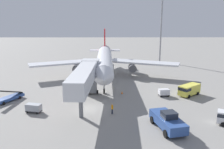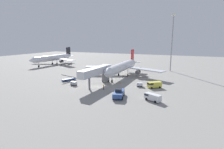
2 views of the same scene
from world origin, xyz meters
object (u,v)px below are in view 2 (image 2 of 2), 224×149
(ground_crew_worker_foreground, at_px, (104,87))
(service_van_mid_right, at_px, (152,97))
(baggage_cart_near_right, at_px, (74,83))
(service_van_rear_left, at_px, (154,84))
(safety_cone_alpha, at_px, (120,83))
(baggage_cart_outer_left, at_px, (140,84))
(apron_light_mast, at_px, (173,33))
(airplane_background, at_px, (54,58))
(pushback_tug, at_px, (119,93))
(belt_loader_truck, at_px, (69,79))
(airplane_at_gate, at_px, (123,67))
(jet_bridge, at_px, (97,72))

(ground_crew_worker_foreground, bearing_deg, service_van_mid_right, -14.49)
(baggage_cart_near_right, bearing_deg, service_van_rear_left, 16.92)
(service_van_rear_left, relative_size, safety_cone_alpha, 8.41)
(baggage_cart_outer_left, relative_size, ground_crew_worker_foreground, 1.24)
(baggage_cart_near_right, xyz_separation_m, apron_light_mast, (30.99, 47.73, 19.95))
(airplane_background, bearing_deg, baggage_cart_near_right, -42.22)
(pushback_tug, relative_size, belt_loader_truck, 1.21)
(baggage_cart_outer_left, bearing_deg, ground_crew_worker_foreground, -139.39)
(safety_cone_alpha, bearing_deg, baggage_cart_near_right, -146.95)
(service_van_rear_left, bearing_deg, baggage_cart_near_right, -163.08)
(airplane_background, bearing_deg, service_van_rear_left, -24.08)
(pushback_tug, distance_m, belt_loader_truck, 30.40)
(ground_crew_worker_foreground, distance_m, safety_cone_alpha, 11.03)
(pushback_tug, relative_size, baggage_cart_outer_left, 3.35)
(pushback_tug, height_order, apron_light_mast, apron_light_mast)
(airplane_at_gate, bearing_deg, belt_loader_truck, -134.75)
(airplane_at_gate, relative_size, safety_cone_alpha, 65.24)
(airplane_background, bearing_deg, apron_light_mast, 3.24)
(belt_loader_truck, height_order, service_van_rear_left, belt_loader_truck)
(airplane_at_gate, bearing_deg, safety_cone_alpha, -73.94)
(service_van_rear_left, xyz_separation_m, airplane_background, (-76.93, 34.38, 3.33))
(baggage_cart_outer_left, bearing_deg, pushback_tug, -100.35)
(service_van_mid_right, xyz_separation_m, airplane_background, (-79.12, 48.66, 3.42))
(airplane_at_gate, xyz_separation_m, service_van_rear_left, (17.74, -15.10, -3.43))
(baggage_cart_near_right, distance_m, safety_cone_alpha, 18.51)
(baggage_cart_outer_left, bearing_deg, belt_loader_truck, -174.99)
(jet_bridge, height_order, baggage_cart_outer_left, jet_bridge)
(baggage_cart_near_right, height_order, ground_crew_worker_foreground, ground_crew_worker_foreground)
(pushback_tug, xyz_separation_m, airplane_background, (-68.99, 49.64, 3.31))
(airplane_at_gate, height_order, ground_crew_worker_foreground, airplane_at_gate)
(jet_bridge, bearing_deg, airplane_at_gate, 81.77)
(apron_light_mast, bearing_deg, service_van_mid_right, -89.52)
(belt_loader_truck, relative_size, service_van_mid_right, 1.19)
(jet_bridge, height_order, safety_cone_alpha, jet_bridge)
(pushback_tug, xyz_separation_m, apron_light_mast, (9.70, 54.09, 19.49))
(safety_cone_alpha, distance_m, airplane_background, 71.51)
(apron_light_mast, bearing_deg, ground_crew_worker_foreground, -110.02)
(jet_bridge, xyz_separation_m, service_van_rear_left, (20.68, 5.23, -4.16))
(belt_loader_truck, relative_size, safety_cone_alpha, 9.97)
(service_van_mid_right, bearing_deg, jet_bridge, 158.43)
(baggage_cart_near_right, bearing_deg, airplane_background, 137.78)
(ground_crew_worker_foreground, xyz_separation_m, apron_light_mast, (17.65, 48.43, 19.82))
(baggage_cart_outer_left, relative_size, apron_light_mast, 0.07)
(jet_bridge, relative_size, ground_crew_worker_foreground, 10.78)
(service_van_mid_right, height_order, baggage_cart_near_right, service_van_mid_right)
(pushback_tug, distance_m, airplane_background, 85.05)
(jet_bridge, distance_m, ground_crew_worker_foreground, 7.87)
(belt_loader_truck, bearing_deg, ground_crew_worker_foreground, -17.94)
(airplane_at_gate, xyz_separation_m, apron_light_mast, (19.49, 23.73, 16.08))
(service_van_mid_right, bearing_deg, ground_crew_worker_foreground, 165.51)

